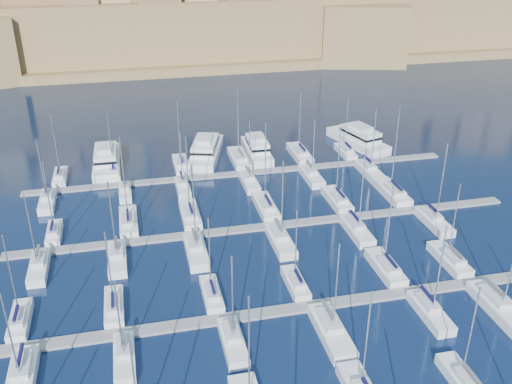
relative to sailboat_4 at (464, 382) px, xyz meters
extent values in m
plane|color=black|center=(-11.54, 29.08, -0.73)|extent=(600.00, 600.00, 0.00)
cube|color=slate|center=(-11.54, 17.08, -0.53)|extent=(84.00, 2.00, 0.40)
cube|color=slate|center=(-11.54, 39.08, -0.53)|extent=(84.00, 2.00, 0.40)
cube|color=slate|center=(-11.54, 61.08, -0.53)|extent=(84.00, 2.00, 0.40)
cylinder|color=#9EA0A8|center=(-34.57, 1.29, 6.38)|extent=(0.18, 0.18, 11.46)
cylinder|color=#9EA0A8|center=(-23.55, 1.51, 7.40)|extent=(0.18, 0.18, 13.48)
cylinder|color=#9EA0A8|center=(-11.48, 1.10, 6.83)|extent=(0.18, 0.18, 12.40)
cube|color=white|center=(0.00, 0.10, -0.23)|extent=(2.41, 8.05, 1.60)
cube|color=silver|center=(0.00, -0.70, 0.92)|extent=(1.69, 3.62, 0.70)
cylinder|color=#9EA0A8|center=(0.00, 0.51, 6.32)|extent=(0.18, 0.18, 11.50)
cube|color=#595B60|center=(0.00, -1.10, 1.97)|extent=(0.35, 3.22, 0.35)
cube|color=white|center=(-48.49, 21.98, -0.23)|extent=(2.34, 7.80, 1.59)
cube|color=silver|center=(-48.49, 21.20, 0.91)|extent=(1.64, 3.51, 0.70)
cylinder|color=#9EA0A8|center=(-48.49, 22.37, 6.28)|extent=(0.18, 0.18, 11.43)
cube|color=#100D3D|center=(-48.49, 20.81, 1.96)|extent=(0.35, 3.12, 0.35)
cube|color=white|center=(-36.97, 22.12, -0.23)|extent=(2.43, 8.08, 1.60)
cube|color=silver|center=(-36.97, 21.32, 0.93)|extent=(1.70, 3.64, 0.70)
cylinder|color=#9EA0A8|center=(-36.97, 22.53, 5.74)|extent=(0.18, 0.18, 10.33)
cube|color=#100D3D|center=(-36.97, 20.91, 1.98)|extent=(0.35, 3.23, 0.35)
cube|color=white|center=(-24.23, 21.96, -0.23)|extent=(2.33, 7.76, 1.59)
cube|color=silver|center=(-24.23, 21.19, 0.91)|extent=(1.63, 3.49, 0.70)
cylinder|color=#9EA0A8|center=(-24.23, 22.35, 5.93)|extent=(0.18, 0.18, 10.74)
cube|color=#100D3D|center=(-24.23, 20.80, 1.96)|extent=(0.35, 3.11, 0.35)
cube|color=white|center=(-12.55, 21.89, -0.24)|extent=(2.28, 7.61, 1.58)
cube|color=silver|center=(-12.55, 21.13, 0.90)|extent=(1.60, 3.43, 0.70)
cylinder|color=#9EA0A8|center=(-12.55, 22.27, 5.79)|extent=(0.18, 0.18, 10.47)
cube|color=#100D3D|center=(-12.55, 20.75, 1.95)|extent=(0.35, 3.05, 0.35)
cube|color=white|center=(1.19, 22.70, -0.20)|extent=(2.77, 9.23, 1.66)
cube|color=silver|center=(1.19, 21.77, 0.98)|extent=(1.94, 4.15, 0.70)
cylinder|color=#9EA0A8|center=(1.19, 23.16, 6.76)|extent=(0.18, 0.18, 12.25)
cube|color=#100D3D|center=(1.19, 21.31, 2.03)|extent=(0.35, 3.69, 0.35)
cube|color=white|center=(11.32, 22.58, -0.20)|extent=(2.70, 8.99, 1.65)
cube|color=silver|center=(11.32, 21.68, 0.97)|extent=(1.89, 4.05, 0.70)
cylinder|color=#9EA0A8|center=(11.32, 23.03, 6.33)|extent=(0.18, 0.18, 11.41)
cube|color=#595B60|center=(11.32, 21.23, 2.02)|extent=(0.35, 3.60, 0.35)
cube|color=white|center=(-46.94, 11.37, -0.19)|extent=(2.83, 9.43, 1.67)
cube|color=silver|center=(-46.94, 12.31, 0.99)|extent=(1.98, 4.24, 0.70)
cylinder|color=#9EA0A8|center=(-46.94, 10.90, 6.14)|extent=(0.18, 0.18, 11.00)
cube|color=#100D3D|center=(-46.94, 12.78, 2.04)|extent=(0.35, 3.77, 0.35)
cube|color=white|center=(-35.89, 12.11, -0.23)|extent=(2.38, 7.95, 1.60)
cube|color=silver|center=(-35.89, 12.90, 0.92)|extent=(1.67, 3.58, 0.70)
cylinder|color=#9EA0A8|center=(-35.89, 11.71, 5.64)|extent=(0.18, 0.18, 10.14)
cube|color=#595B60|center=(-35.89, 13.30, 1.97)|extent=(0.35, 3.18, 0.35)
cube|color=white|center=(-23.26, 11.96, -0.22)|extent=(2.47, 8.25, 1.61)
cube|color=silver|center=(-23.26, 12.78, 0.93)|extent=(1.73, 3.71, 0.70)
cylinder|color=#9EA0A8|center=(-23.26, 11.55, 6.42)|extent=(0.18, 0.18, 11.67)
cube|color=#595B60|center=(-23.26, 13.20, 1.98)|extent=(0.35, 3.30, 0.35)
cube|color=white|center=(-11.21, 11.06, -0.18)|extent=(3.01, 10.04, 1.70)
cube|color=silver|center=(-11.21, 12.07, 1.02)|extent=(2.11, 4.52, 0.70)
cylinder|color=#9EA0A8|center=(-11.21, 10.56, 6.70)|extent=(0.18, 0.18, 12.05)
cube|color=#595B60|center=(-11.21, 12.57, 2.07)|extent=(0.35, 4.02, 0.35)
cube|color=white|center=(2.42, 11.82, -0.22)|extent=(2.56, 8.53, 1.63)
cube|color=silver|center=(2.42, 12.67, 0.95)|extent=(1.79, 3.84, 0.70)
cylinder|color=#9EA0A8|center=(2.42, 11.39, 6.74)|extent=(0.18, 0.18, 12.29)
cube|color=#100D3D|center=(2.42, 13.10, 2.00)|extent=(0.35, 3.41, 0.35)
cube|color=white|center=(11.59, 10.69, -0.16)|extent=(3.23, 10.78, 1.74)
cube|color=silver|center=(11.59, 11.77, 1.06)|extent=(2.26, 4.85, 0.70)
cube|color=#595B60|center=(11.59, 12.31, 2.11)|extent=(0.35, 4.31, 0.35)
cube|color=white|center=(-46.17, 43.79, -0.24)|extent=(2.22, 7.42, 1.57)
cube|color=silver|center=(-46.17, 43.05, 0.89)|extent=(1.56, 3.34, 0.70)
cylinder|color=#9EA0A8|center=(-46.17, 44.16, 6.41)|extent=(0.18, 0.18, 11.74)
cube|color=#100D3D|center=(-46.17, 42.68, 1.94)|extent=(0.35, 2.97, 0.35)
cube|color=white|center=(-34.50, 44.89, -0.19)|extent=(2.88, 9.61, 1.68)
cube|color=silver|center=(-34.50, 43.93, 1.00)|extent=(2.02, 4.33, 0.70)
cylinder|color=#9EA0A8|center=(-34.50, 45.37, 7.53)|extent=(0.18, 0.18, 13.76)
cube|color=#100D3D|center=(-34.50, 43.45, 2.05)|extent=(0.35, 3.84, 0.35)
cube|color=white|center=(-24.26, 44.96, -0.18)|extent=(2.93, 9.76, 1.69)
cube|color=silver|center=(-24.26, 43.99, 1.01)|extent=(2.05, 4.39, 0.70)
cylinder|color=#9EA0A8|center=(-24.26, 45.45, 7.26)|extent=(0.18, 0.18, 13.21)
cube|color=#100D3D|center=(-24.26, 43.50, 2.06)|extent=(0.35, 3.91, 0.35)
cube|color=white|center=(-11.05, 44.98, -0.18)|extent=(2.94, 9.81, 1.69)
cube|color=silver|center=(-11.05, 44.00, 1.01)|extent=(2.06, 4.41, 0.70)
cylinder|color=#9EA0A8|center=(-11.05, 45.47, 7.88)|extent=(0.18, 0.18, 14.45)
cube|color=#100D3D|center=(-11.05, 43.51, 2.06)|extent=(0.35, 3.92, 0.35)
cube|color=white|center=(1.98, 44.85, -0.19)|extent=(2.86, 9.53, 1.68)
cube|color=silver|center=(1.98, 43.89, 1.00)|extent=(2.00, 4.29, 0.70)
cylinder|color=#9EA0A8|center=(1.98, 45.32, 7.04)|extent=(0.18, 0.18, 12.79)
cube|color=#100D3D|center=(1.98, 43.42, 2.05)|extent=(0.35, 3.81, 0.35)
cube|color=white|center=(12.85, 45.43, -0.16)|extent=(3.21, 10.69, 1.73)
cube|color=silver|center=(12.85, 44.36, 1.06)|extent=(2.25, 4.81, 0.70)
cylinder|color=#9EA0A8|center=(12.85, 45.96, 8.47)|extent=(0.18, 0.18, 15.53)
cube|color=#100D3D|center=(12.85, 43.82, 2.11)|extent=(0.35, 4.28, 0.35)
cube|color=white|center=(-47.49, 33.87, -0.22)|extent=(2.52, 8.41, 1.62)
cube|color=silver|center=(-47.49, 34.72, 0.94)|extent=(1.77, 3.79, 0.70)
cylinder|color=#9EA0A8|center=(-47.49, 33.45, 6.28)|extent=(0.18, 0.18, 11.37)
cube|color=#595B60|center=(-47.49, 35.14, 1.99)|extent=(0.35, 3.37, 0.35)
cube|color=white|center=(-36.44, 33.69, -0.21)|extent=(2.64, 8.79, 1.64)
cube|color=silver|center=(-36.44, 34.57, 0.96)|extent=(1.85, 3.95, 0.70)
cylinder|color=#9EA0A8|center=(-36.44, 33.25, 6.75)|extent=(0.18, 0.18, 12.27)
cube|color=#595B60|center=(-36.44, 35.01, 2.01)|extent=(0.35, 3.52, 0.35)
cube|color=white|center=(-24.82, 33.21, -0.19)|extent=(2.92, 9.75, 1.69)
cube|color=silver|center=(-24.82, 34.18, 1.01)|extent=(2.05, 4.39, 0.70)
cylinder|color=#9EA0A8|center=(-24.82, 32.72, 7.51)|extent=(0.18, 0.18, 13.69)
cube|color=#595B60|center=(-24.82, 34.67, 2.06)|extent=(0.35, 3.90, 0.35)
cube|color=white|center=(-11.57, 33.27, -0.19)|extent=(2.89, 9.62, 1.68)
cube|color=silver|center=(-11.57, 34.23, 1.00)|extent=(2.02, 4.33, 0.70)
cylinder|color=#9EA0A8|center=(-11.57, 32.79, 7.16)|extent=(0.18, 0.18, 13.01)
cube|color=#595B60|center=(-11.57, 34.71, 2.05)|extent=(0.35, 3.85, 0.35)
cube|color=white|center=(1.25, 33.53, -0.20)|extent=(2.73, 9.10, 1.66)
cube|color=silver|center=(1.25, 34.44, 0.98)|extent=(1.91, 4.10, 0.70)
cylinder|color=#9EA0A8|center=(1.25, 33.08, 7.47)|extent=(0.18, 0.18, 13.68)
cube|color=#100D3D|center=(1.25, 34.90, 2.03)|extent=(0.35, 3.64, 0.35)
cube|color=white|center=(14.86, 33.55, -0.20)|extent=(2.72, 9.05, 1.65)
cube|color=silver|center=(14.86, 34.46, 0.97)|extent=(1.90, 4.07, 0.70)
cylinder|color=#9EA0A8|center=(14.86, 33.10, 7.30)|extent=(0.18, 0.18, 13.35)
cube|color=#100D3D|center=(14.86, 34.91, 2.02)|extent=(0.35, 3.62, 0.35)
cube|color=white|center=(-46.88, 66.16, -0.22)|extent=(2.45, 8.16, 1.61)
cube|color=silver|center=(-46.88, 65.35, 0.93)|extent=(1.71, 3.67, 0.70)
cylinder|color=#9EA0A8|center=(-46.88, 66.57, 6.55)|extent=(0.18, 0.18, 11.95)
cube|color=#100D3D|center=(-46.88, 64.94, 1.98)|extent=(0.35, 3.26, 0.35)
cube|color=white|center=(-36.77, 66.31, -0.22)|extent=(2.54, 8.45, 1.62)
cube|color=silver|center=(-36.77, 65.46, 0.94)|extent=(1.77, 3.80, 0.70)
cylinder|color=#9EA0A8|center=(-36.77, 66.73, 6.13)|extent=(0.18, 0.18, 11.08)
cube|color=#100D3D|center=(-36.77, 65.04, 1.99)|extent=(0.35, 3.38, 0.35)
cube|color=white|center=(-23.40, 66.79, -0.19)|extent=(2.82, 9.42, 1.67)
cube|color=silver|center=(-23.40, 65.85, 0.99)|extent=(1.98, 4.24, 0.70)
cylinder|color=#9EA0A8|center=(-23.40, 67.26, 6.77)|extent=(0.18, 0.18, 12.26)
cube|color=#100D3D|center=(-23.40, 65.38, 2.04)|extent=(0.35, 3.77, 0.35)
cube|color=white|center=(-11.25, 67.45, -0.16)|extent=(3.22, 10.74, 1.74)
cube|color=silver|center=(-11.25, 66.38, 1.06)|extent=(2.25, 4.83, 0.70)
cylinder|color=#9EA0A8|center=(-11.25, 67.99, 7.61)|extent=(0.18, 0.18, 13.81)
cube|color=#595B60|center=(-11.25, 65.84, 2.11)|extent=(0.35, 4.29, 0.35)
cube|color=white|center=(1.88, 67.30, -0.17)|extent=(3.13, 10.44, 1.72)
cube|color=silver|center=(1.88, 66.26, 1.04)|extent=(2.19, 4.70, 0.70)
cylinder|color=#9EA0A8|center=(1.88, 67.82, 7.00)|extent=(0.18, 0.18, 12.62)
cube|color=#100D3D|center=(1.88, 65.73, 2.09)|extent=(0.35, 4.17, 0.35)
cube|color=white|center=(11.81, 66.14, -0.23)|extent=(2.44, 8.12, 1.61)
cube|color=silver|center=(11.81, 65.33, 0.93)|extent=(1.71, 3.65, 0.70)
cylinder|color=#9EA0A8|center=(11.81, 66.55, 6.17)|extent=(0.18, 0.18, 11.18)
cube|color=#100D3D|center=(11.81, 64.92, 1.98)|extent=(0.35, 3.25, 0.35)
cube|color=white|center=(-48.32, 55.79, -0.21)|extent=(2.57, 8.58, 1.63)
cube|color=silver|center=(-48.32, 56.65, 0.95)|extent=(1.80, 3.86, 0.70)
cylinder|color=#9EA0A8|center=(-48.32, 55.36, 6.24)|extent=(0.18, 0.18, 11.28)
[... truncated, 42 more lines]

